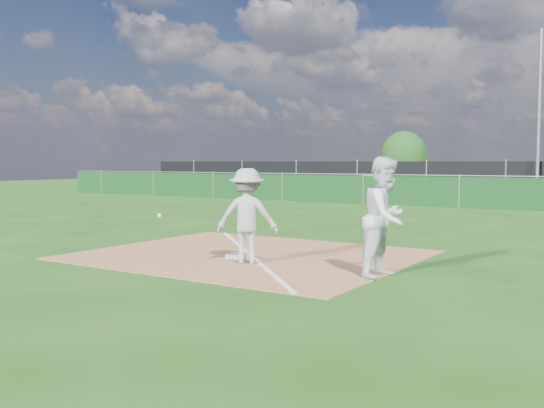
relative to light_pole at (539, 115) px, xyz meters
The scene contains 14 objects.
ground 13.40m from the light_pole, 96.74° to the right, with size 90.00×90.00×0.00m, color #19470F.
infield_dirt 22.11m from the light_pole, 93.95° to the right, with size 6.00×5.00×0.02m, color #97603C.
foul_line 22.11m from the light_pole, 93.95° to the right, with size 0.08×7.00×0.01m, color white.
green_fence 8.55m from the light_pole, 101.02° to the right, with size 44.00×0.05×1.20m, color #0E3514.
dirt_mound 8.46m from the light_pole, 147.13° to the right, with size 3.38×2.60×1.17m, color #977749.
black_fence 3.46m from the light_pole, 168.69° to the left, with size 46.00×0.04×1.80m, color black.
parking_lot 6.80m from the light_pole, 105.80° to the left, with size 46.00×9.00×0.01m, color black.
light_pole is the anchor object (origin of this frame).
first_base 22.55m from the light_pole, 93.60° to the right, with size 0.38×0.38×0.08m, color silver.
play_at_first 22.75m from the light_pole, 92.48° to the right, with size 2.46×1.05×1.65m.
runner 22.59m from the light_pole, 86.16° to the right, with size 0.90×0.70×1.86m, color white.
car_left 10.09m from the light_pole, 153.65° to the left, with size 1.95×4.84×1.65m, color #A2A4A9.
car_mid 6.15m from the light_pole, 104.18° to the left, with size 1.68×4.82×1.59m, color black.
tree_left 14.00m from the light_pole, 137.38° to the left, with size 3.31×3.31×3.92m.
Camera 1 is at (6.56, -8.33, 1.78)m, focal length 40.00 mm.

